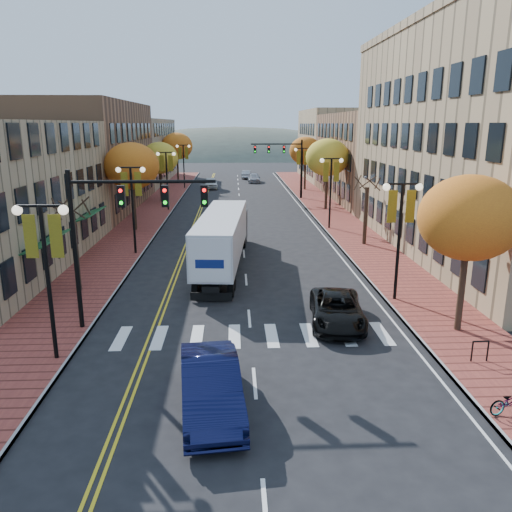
{
  "coord_description": "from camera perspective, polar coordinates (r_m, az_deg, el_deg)",
  "views": [
    {
      "loc": [
        -0.65,
        -17.75,
        8.8
      ],
      "look_at": [
        0.45,
        7.07,
        2.2
      ],
      "focal_mm": 35.0,
      "sensor_mm": 36.0,
      "label": 1
    }
  ],
  "objects": [
    {
      "name": "tree_left_b",
      "position": [
        42.71,
        -14.02,
        9.94
      ],
      "size": [
        4.48,
        4.48,
        7.21
      ],
      "color": "#382619",
      "rests_on": "sidewalk_left"
    },
    {
      "name": "tree_left_a",
      "position": [
        27.85,
        -19.91,
        0.37
      ],
      "size": [
        0.28,
        0.28,
        4.2
      ],
      "color": "#382619",
      "rests_on": "sidewalk_left"
    },
    {
      "name": "lamp_right_b",
      "position": [
        42.77,
        8.56,
        8.67
      ],
      "size": [
        1.96,
        0.36,
        6.05
      ],
      "color": "black",
      "rests_on": "ground"
    },
    {
      "name": "lamp_left_a",
      "position": [
        19.55,
        -22.97,
        0.35
      ],
      "size": [
        1.96,
        0.36,
        6.05
      ],
      "color": "black",
      "rests_on": "ground"
    },
    {
      "name": "building_right_mid",
      "position": [
        62.86,
        15.49,
        10.88
      ],
      "size": [
        15.0,
        24.0,
        10.0
      ],
      "primitive_type": "cube",
      "color": "brown",
      "rests_on": "ground"
    },
    {
      "name": "lamp_right_c",
      "position": [
        60.47,
        5.31,
        10.54
      ],
      "size": [
        1.96,
        0.36,
        6.05
      ],
      "color": "black",
      "rests_on": "ground"
    },
    {
      "name": "car_far_oncoming",
      "position": [
        83.83,
        -1.07,
        9.3
      ],
      "size": [
        1.83,
        4.12,
        1.32
      ],
      "primitive_type": "imported",
      "rotation": [
        0.0,
        0.0,
        3.03
      ],
      "color": "#A6A6AD",
      "rests_on": "ground"
    },
    {
      "name": "ground",
      "position": [
        19.82,
        -0.4,
        -11.48
      ],
      "size": [
        200.0,
        200.0,
        0.0
      ],
      "primitive_type": "plane",
      "color": "black",
      "rests_on": "ground"
    },
    {
      "name": "lamp_left_d",
      "position": [
        70.23,
        -8.28,
        11.05
      ],
      "size": [
        1.96,
        0.36,
        6.05
      ],
      "color": "black",
      "rests_on": "ground"
    },
    {
      "name": "tree_right_c",
      "position": [
        52.75,
        8.16,
        11.08
      ],
      "size": [
        4.48,
        4.48,
        7.21
      ],
      "color": "#382619",
      "rests_on": "sidewalk_right"
    },
    {
      "name": "building_right_far",
      "position": [
        84.03,
        10.89,
        12.37
      ],
      "size": [
        15.0,
        20.0,
        11.0
      ],
      "primitive_type": "cube",
      "color": "#9E8966",
      "rests_on": "ground"
    },
    {
      "name": "building_left_far",
      "position": [
        80.53,
        -14.55,
        11.53
      ],
      "size": [
        12.0,
        26.0,
        9.5
      ],
      "primitive_type": "cube",
      "color": "#9E8966",
      "rests_on": "ground"
    },
    {
      "name": "semi_truck",
      "position": [
        31.33,
        -3.72,
        2.45
      ],
      "size": [
        3.4,
        14.32,
        3.55
      ],
      "rotation": [
        0.0,
        0.0,
        -0.08
      ],
      "color": "black",
      "rests_on": "ground"
    },
    {
      "name": "tree_right_b",
      "position": [
        37.6,
        12.41,
        4.5
      ],
      "size": [
        0.28,
        0.28,
        4.2
      ],
      "color": "#382619",
      "rests_on": "sidewalk_right"
    },
    {
      "name": "bicycle",
      "position": [
        17.77,
        27.16,
        -14.53
      ],
      "size": [
        1.65,
        0.91,
        0.82
      ],
      "primitive_type": "imported",
      "rotation": [
        0.0,
        0.0,
        1.82
      ],
      "color": "gray",
      "rests_on": "sidewalk_right"
    },
    {
      "name": "lamp_right_a",
      "position": [
        25.51,
        16.18,
        4.11
      ],
      "size": [
        1.96,
        0.36,
        6.05
      ],
      "color": "black",
      "rests_on": "ground"
    },
    {
      "name": "sidewalk_right",
      "position": [
        51.9,
        8.25,
        5.05
      ],
      "size": [
        4.0,
        85.0,
        0.15
      ],
      "primitive_type": "cube",
      "color": "brown",
      "rests_on": "ground"
    },
    {
      "name": "black_suv",
      "position": [
        22.91,
        9.24,
        -6.05
      ],
      "size": [
        2.85,
        5.21,
        1.39
      ],
      "primitive_type": "imported",
      "rotation": [
        0.0,
        0.0,
        -0.11
      ],
      "color": "black",
      "rests_on": "ground"
    },
    {
      "name": "building_left_mid",
      "position": [
        56.28,
        -19.78,
        10.66
      ],
      "size": [
        12.0,
        24.0,
        11.0
      ],
      "primitive_type": "cube",
      "color": "brown",
      "rests_on": "ground"
    },
    {
      "name": "lamp_left_b",
      "position": [
        34.73,
        -14.0,
        6.98
      ],
      "size": [
        1.96,
        0.36,
        6.05
      ],
      "color": "black",
      "rests_on": "ground"
    },
    {
      "name": "traffic_mast_near",
      "position": [
        21.65,
        -15.42,
        4.02
      ],
      "size": [
        6.1,
        0.35,
        7.0
      ],
      "color": "black",
      "rests_on": "ground"
    },
    {
      "name": "tree_right_a",
      "position": [
        22.3,
        23.21,
        4.0
      ],
      "size": [
        4.16,
        4.16,
        6.69
      ],
      "color": "#382619",
      "rests_on": "sidewalk_right"
    },
    {
      "name": "tree_left_d",
      "position": [
        76.27,
        -9.03,
        12.29
      ],
      "size": [
        4.61,
        4.61,
        7.42
      ],
      "color": "#382619",
      "rests_on": "sidewalk_left"
    },
    {
      "name": "navy_sedan",
      "position": [
        16.21,
        -5.18,
        -14.56
      ],
      "size": [
        2.34,
        5.32,
        1.7
      ],
      "primitive_type": "imported",
      "rotation": [
        0.0,
        0.0,
        0.11
      ],
      "color": "#0C1033",
      "rests_on": "ground"
    },
    {
      "name": "car_far_white",
      "position": [
        70.83,
        -5.19,
        8.3
      ],
      "size": [
        2.13,
        4.63,
        1.54
      ],
      "primitive_type": "imported",
      "rotation": [
        0.0,
        0.0,
        0.07
      ],
      "color": "silver",
      "rests_on": "ground"
    },
    {
      "name": "tree_left_c",
      "position": [
        58.47,
        -10.94,
        10.94
      ],
      "size": [
        4.16,
        4.16,
        6.69
      ],
      "color": "#382619",
      "rests_on": "sidewalk_left"
    },
    {
      "name": "traffic_mast_far",
      "position": [
        60.18,
        3.37,
        11.16
      ],
      "size": [
        6.1,
        0.34,
        7.0
      ],
      "color": "black",
      "rests_on": "ground"
    },
    {
      "name": "sidewalk_left",
      "position": [
        51.68,
        -11.84,
        4.84
      ],
      "size": [
        4.0,
        85.0,
        0.15
      ],
      "primitive_type": "cube",
      "color": "brown",
      "rests_on": "ground"
    },
    {
      "name": "lamp_left_c",
      "position": [
        52.39,
        -10.19,
        9.71
      ],
      "size": [
        1.96,
        0.36,
        6.05
      ],
      "color": "black",
      "rests_on": "ground"
    },
    {
      "name": "car_far_silver",
      "position": [
        78.14,
        -0.23,
        8.9
      ],
      "size": [
        2.06,
        4.62,
        1.32
      ],
      "primitive_type": "imported",
      "rotation": [
        0.0,
        0.0,
        -0.05
      ],
      "color": "#95959C",
      "rests_on": "ground"
    },
    {
      "name": "tree_right_d",
      "position": [
        68.52,
        5.68,
        11.87
      ],
      "size": [
        4.35,
        4.35,
        7.0
      ],
      "color": "#382619",
      "rests_on": "sidewalk_right"
    }
  ]
}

